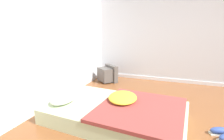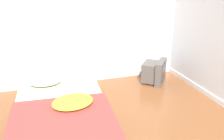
% 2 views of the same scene
% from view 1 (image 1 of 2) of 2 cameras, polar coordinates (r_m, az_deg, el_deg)
% --- Properties ---
extents(wall_back, '(7.34, 0.08, 2.60)m').
position_cam_1_polar(wall_back, '(3.29, -21.93, 10.16)').
color(wall_back, silver).
rests_on(wall_back, ground_plane).
extents(wall_right, '(0.08, 8.38, 2.60)m').
position_cam_1_polar(wall_right, '(5.01, 30.27, 9.98)').
color(wall_right, silver).
rests_on(wall_right, ground_plane).
extents(mattress_bed, '(1.45, 2.19, 0.38)m').
position_cam_1_polar(mattress_bed, '(2.83, 1.54, -13.29)').
color(mattress_bed, beige).
rests_on(mattress_bed, ground_plane).
extents(crt_tv, '(0.60, 0.62, 0.45)m').
position_cam_1_polar(crt_tv, '(4.79, -1.43, -1.30)').
color(crt_tv, '#56514C').
rests_on(crt_tv, ground_plane).
extents(sneaker_pair, '(0.34, 0.35, 0.10)m').
position_cam_1_polar(sneaker_pair, '(2.88, 32.66, -17.24)').
color(sneaker_pair, silver).
rests_on(sneaker_pair, ground_plane).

